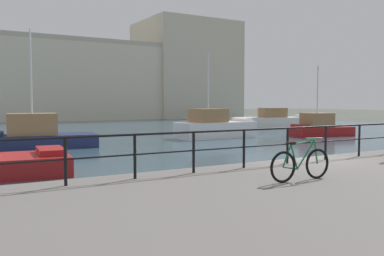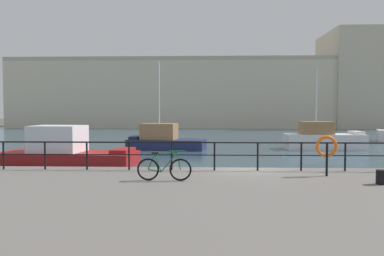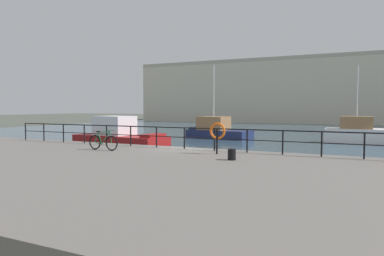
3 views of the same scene
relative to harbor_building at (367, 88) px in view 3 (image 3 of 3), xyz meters
The scene contains 11 objects.
ground_plane 58.24m from the harbor_building, 97.51° to the right, with size 240.00×240.00×0.00m, color #4C5147.
water_basin 28.96m from the harbor_building, 105.56° to the right, with size 80.00×60.00×0.01m, color #385160.
quay_promenade 64.60m from the harbor_building, 96.76° to the right, with size 56.00×13.00×1.00m, color slate.
harbor_building is the anchor object (origin of this frame).
moored_red_daysailer 42.99m from the harbor_building, 107.27° to the right, with size 6.58×3.49×7.18m.
moored_white_yacht 40.65m from the harbor_building, 89.27° to the right, with size 6.34×2.59×6.53m.
moored_blue_motorboat 53.26m from the harbor_building, 109.31° to the right, with size 8.32×3.73×2.32m.
quay_railing 58.67m from the harbor_building, 96.28° to the right, with size 24.33×0.07×1.08m.
parked_bicycle 61.43m from the harbor_building, 99.86° to the right, with size 1.77×0.12×0.98m.
mooring_bollard 61.04m from the harbor_building, 93.56° to the right, with size 0.32×0.32×0.44m, color black.
life_ring_stand 59.59m from the harbor_building, 94.82° to the right, with size 0.75×0.16×1.40m.
Camera 3 is at (8.73, -16.84, 3.08)m, focal length 34.38 mm.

